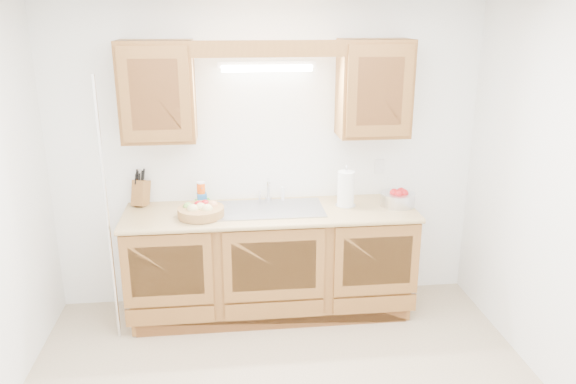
{
  "coord_description": "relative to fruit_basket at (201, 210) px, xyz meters",
  "views": [
    {
      "loc": [
        -0.32,
        -2.98,
        2.39
      ],
      "look_at": [
        0.1,
        0.85,
        1.16
      ],
      "focal_mm": 35.0,
      "sensor_mm": 36.0,
      "label": 1
    }
  ],
  "objects": [
    {
      "name": "upper_cabinet_left",
      "position": [
        -0.29,
        0.23,
        0.88
      ],
      "size": [
        0.55,
        0.33,
        0.75
      ],
      "primitive_type": "cube",
      "color": "#905D2A",
      "rests_on": "room"
    },
    {
      "name": "base_cabinets",
      "position": [
        0.54,
        0.1,
        -0.51
      ],
      "size": [
        2.2,
        0.6,
        0.86
      ],
      "primitive_type": "cube",
      "color": "#905D2A",
      "rests_on": "ground"
    },
    {
      "name": "fluorescent_fixture",
      "position": [
        0.54,
        0.31,
        1.05
      ],
      "size": [
        0.76,
        0.08,
        0.08
      ],
      "color": "white",
      "rests_on": "room"
    },
    {
      "name": "fruit_basket",
      "position": [
        0.0,
        0.0,
        0.0
      ],
      "size": [
        0.38,
        0.38,
        0.11
      ],
      "rotation": [
        0.0,
        0.0,
        -0.07
      ],
      "color": "#B27E47",
      "rests_on": "countertop"
    },
    {
      "name": "knife_block",
      "position": [
        -0.49,
        0.33,
        0.06
      ],
      "size": [
        0.16,
        0.2,
        0.3
      ],
      "rotation": [
        0.0,
        0.0,
        -0.37
      ],
      "color": "#905D2A",
      "rests_on": "countertop"
    },
    {
      "name": "valance",
      "position": [
        0.54,
        0.09,
        1.19
      ],
      "size": [
        2.2,
        0.05,
        0.12
      ],
      "primitive_type": "cube",
      "color": "#905D2A",
      "rests_on": "room"
    },
    {
      "name": "room",
      "position": [
        0.54,
        -1.1,
        0.3
      ],
      "size": [
        3.52,
        3.5,
        2.5
      ],
      "color": "#C4AC8D",
      "rests_on": "ground"
    },
    {
      "name": "apple_bowl",
      "position": [
        1.57,
        0.08,
        0.01
      ],
      "size": [
        0.31,
        0.31,
        0.14
      ],
      "rotation": [
        0.0,
        0.0,
        0.13
      ],
      "color": "silver",
      "rests_on": "countertop"
    },
    {
      "name": "upper_cabinet_right",
      "position": [
        1.37,
        0.23,
        0.88
      ],
      "size": [
        0.55,
        0.33,
        0.75
      ],
      "primitive_type": "cube",
      "color": "#905D2A",
      "rests_on": "room"
    },
    {
      "name": "countertop",
      "position": [
        0.54,
        0.08,
        -0.07
      ],
      "size": [
        2.3,
        0.63,
        0.04
      ],
      "primitive_type": "cube",
      "color": "tan",
      "rests_on": "base_cabinets"
    },
    {
      "name": "soap_bottle",
      "position": [
        0.0,
        0.24,
        0.03
      ],
      "size": [
        0.08,
        0.08,
        0.16
      ],
      "primitive_type": "imported",
      "rotation": [
        0.0,
        0.0,
        0.15
      ],
      "color": "#256EBC",
      "rests_on": "countertop"
    },
    {
      "name": "outlet_plate",
      "position": [
        1.49,
        0.39,
        0.2
      ],
      "size": [
        0.08,
        0.01,
        0.12
      ],
      "primitive_type": "cube",
      "color": "white",
      "rests_on": "room"
    },
    {
      "name": "paper_towel",
      "position": [
        1.15,
        0.12,
        0.09
      ],
      "size": [
        0.17,
        0.17,
        0.34
      ],
      "rotation": [
        0.0,
        0.0,
        0.35
      ],
      "color": "silver",
      "rests_on": "countertop"
    },
    {
      "name": "sink",
      "position": [
        0.54,
        0.1,
        -0.12
      ],
      "size": [
        0.84,
        0.46,
        0.36
      ],
      "color": "#9E9EA3",
      "rests_on": "countertop"
    },
    {
      "name": "wire_shelf_pole",
      "position": [
        -0.66,
        -0.17,
        0.05
      ],
      "size": [
        0.03,
        0.03,
        2.0
      ],
      "primitive_type": "cylinder",
      "color": "silver",
      "rests_on": "ground"
    },
    {
      "name": "orange_canister",
      "position": [
        -0.0,
        0.25,
        0.05
      ],
      "size": [
        0.08,
        0.08,
        0.2
      ],
      "rotation": [
        0.0,
        0.0,
        -0.23
      ],
      "color": "#FF570E",
      "rests_on": "countertop"
    },
    {
      "name": "sponge",
      "position": [
        0.0,
        0.34,
        -0.04
      ],
      "size": [
        0.13,
        0.1,
        0.02
      ],
      "rotation": [
        0.0,
        0.0,
        0.22
      ],
      "color": "#CC333F",
      "rests_on": "countertop"
    }
  ]
}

